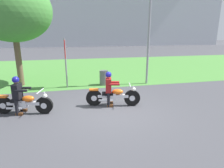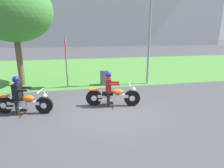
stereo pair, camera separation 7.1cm
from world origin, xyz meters
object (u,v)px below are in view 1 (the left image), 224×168
Objects in this scene: rider_lead at (109,86)px; motorcycle_follow at (24,103)px; trash_can at (104,78)px; motorcycle_lead at (113,96)px; streetlight_pole at (152,12)px; rider_follow at (18,92)px; tree_roadside at (12,11)px; sign_banner at (65,55)px.

rider_lead is 3.21m from motorcycle_follow.
motorcycle_lead is at bearing -93.20° from trash_can.
trash_can is (0.18, 3.21, 0.02)m from motorcycle_lead.
motorcycle_follow is 0.33× the size of streetlight_pole.
streetlight_pole is (6.29, 2.99, 3.11)m from rider_follow.
motorcycle_lead is 0.46m from rider_lead.
tree_roadside is at bearing 149.16° from motorcycle_lead.
motorcycle_lead is 0.83× the size of sign_banner.
streetlight_pole reaches higher than rider_lead.
motorcycle_lead is at bearing 12.85° from rider_follow.
streetlight_pole is (7.15, -1.15, -0.03)m from tree_roadside.
trash_can is (3.69, 3.23, -0.40)m from rider_follow.
sign_banner is at bearing 133.11° from motorcycle_lead.
rider_lead is 0.54× the size of sign_banner.
sign_banner is at bearing 74.64° from rider_follow.
tree_roadside is at bearing 158.42° from sign_banner.
tree_roadside reaches higher than motorcycle_lead.
motorcycle_follow is 0.37× the size of tree_roadside.
sign_banner reaches higher than rider_lead.
rider_follow is at bearing -166.47° from rider_lead.
tree_roadside is at bearing 170.87° from streetlight_pole.
tree_roadside reaches higher than rider_lead.
rider_lead is at bearing 14.29° from motorcycle_follow.
motorcycle_lead is 1.04× the size of motorcycle_follow.
tree_roadside is 7.24m from streetlight_pole.
rider_follow is at bearing -167.15° from motorcycle_lead.
streetlight_pole reaches higher than motorcycle_follow.
rider_follow is 0.54× the size of sign_banner.
streetlight_pole is at bearing 59.33° from motorcycle_lead.
tree_roadside is (-4.20, 4.08, 3.13)m from rider_lead.
rider_lead is at bearing -96.19° from trash_can.
rider_follow is 4.92m from trash_can.
trash_can is at bearing 55.32° from motorcycle_follow.
tree_roadside is (-0.86, 4.14, 3.14)m from rider_follow.
motorcycle_follow is at bearing -165.71° from rider_lead.
streetlight_pole is 5.13m from sign_banner.
motorcycle_follow is 5.59m from tree_roadside.
tree_roadside is 0.87× the size of streetlight_pole.
rider_follow is (-3.34, -0.06, -0.01)m from rider_lead.
rider_lead is 3.63m from sign_banner.
tree_roadside is 5.83m from trash_can.
tree_roadside is at bearing 148.34° from rider_lead.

